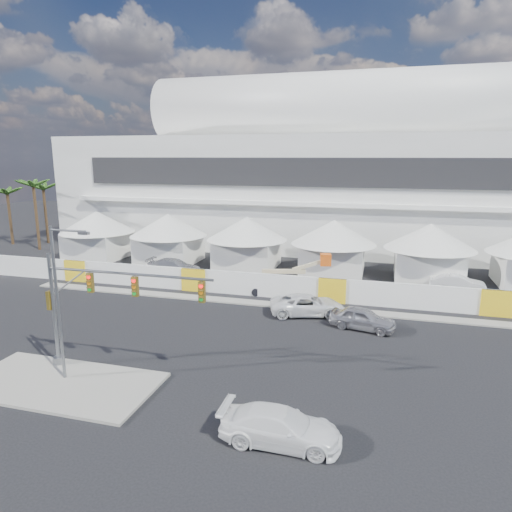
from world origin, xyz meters
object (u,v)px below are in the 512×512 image
(sedan_silver, at_px, (363,318))
(pickup_curb, at_px, (307,305))
(traffic_mast, at_px, (89,305))
(streetlight_median, at_px, (60,294))
(lot_car_a, at_px, (458,283))
(boom_lift, at_px, (277,283))
(lot_car_c, at_px, (174,267))
(pickup_near, at_px, (280,427))

(sedan_silver, height_order, pickup_curb, pickup_curb)
(traffic_mast, distance_m, streetlight_median, 1.80)
(lot_car_a, relative_size, streetlight_median, 0.57)
(lot_car_a, height_order, boom_lift, boom_lift)
(sedan_silver, distance_m, lot_car_c, 21.15)
(pickup_curb, distance_m, streetlight_median, 17.56)
(pickup_curb, xyz_separation_m, traffic_mast, (-9.84, -12.17, 3.02))
(sedan_silver, distance_m, pickup_curb, 4.52)
(pickup_near, xyz_separation_m, lot_car_c, (-16.07, 23.75, 0.07))
(pickup_curb, relative_size, boom_lift, 0.77)
(pickup_near, bearing_deg, lot_car_a, -22.90)
(pickup_curb, xyz_separation_m, boom_lift, (-3.30, 4.53, 0.19))
(sedan_silver, xyz_separation_m, pickup_curb, (-4.13, 1.85, 0.00))
(lot_car_c, bearing_deg, pickup_near, -146.18)
(sedan_silver, relative_size, lot_car_a, 0.97)
(sedan_silver, height_order, streetlight_median, streetlight_median)
(sedan_silver, distance_m, streetlight_median, 19.11)
(pickup_curb, xyz_separation_m, lot_car_a, (11.68, 9.38, -0.00))
(streetlight_median, bearing_deg, lot_car_a, 45.96)
(lot_car_c, distance_m, streetlight_median, 22.27)
(streetlight_median, xyz_separation_m, boom_lift, (7.16, 18.05, -3.84))
(pickup_curb, relative_size, lot_car_c, 0.99)
(lot_car_c, bearing_deg, lot_car_a, -87.27)
(lot_car_a, bearing_deg, pickup_curb, 133.95)
(traffic_mast, height_order, streetlight_median, streetlight_median)
(lot_car_c, bearing_deg, boom_lift, -107.37)
(pickup_near, distance_m, lot_car_c, 28.67)
(sedan_silver, bearing_deg, boom_lift, 61.32)
(lot_car_c, bearing_deg, traffic_mast, -167.01)
(traffic_mast, bearing_deg, boom_lift, 68.63)
(boom_lift, bearing_deg, pickup_curb, -66.34)
(sedan_silver, height_order, lot_car_a, lot_car_a)
(streetlight_median, bearing_deg, pickup_near, -10.55)
(sedan_silver, relative_size, pickup_curb, 0.81)
(streetlight_median, bearing_deg, pickup_curb, 52.26)
(pickup_curb, bearing_deg, lot_car_a, -68.17)
(boom_lift, bearing_deg, streetlight_median, -124.02)
(sedan_silver, xyz_separation_m, pickup_near, (-2.65, -13.89, -0.02))
(sedan_silver, relative_size, pickup_near, 0.88)
(lot_car_c, distance_m, traffic_mast, 20.94)
(pickup_near, relative_size, streetlight_median, 0.62)
(pickup_curb, xyz_separation_m, lot_car_c, (-14.59, 8.01, 0.04))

